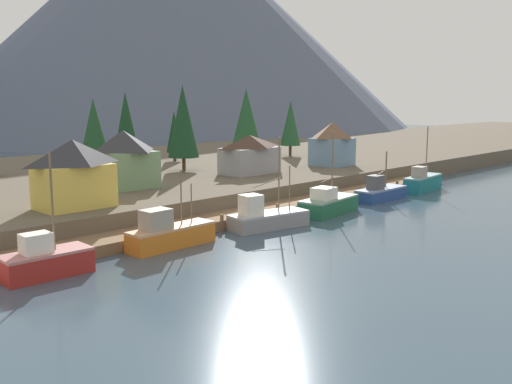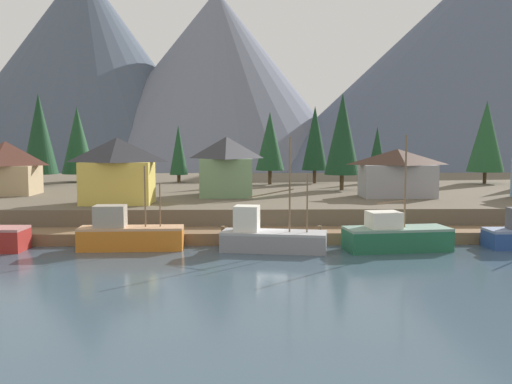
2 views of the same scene
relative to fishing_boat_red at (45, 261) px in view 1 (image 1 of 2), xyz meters
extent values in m
cube|color=#384C5B|center=(22.77, 21.56, -1.65)|extent=(400.00, 400.00, 1.00)
cube|color=brown|center=(22.77, 3.56, -0.65)|extent=(80.00, 4.00, 1.00)
cylinder|color=brown|center=(2.77, 1.76, -0.35)|extent=(0.36, 0.36, 1.60)
cylinder|color=brown|center=(10.77, 1.76, -0.35)|extent=(0.36, 0.36, 1.60)
cylinder|color=brown|center=(18.77, 1.76, -0.35)|extent=(0.36, 0.36, 1.60)
cylinder|color=brown|center=(26.77, 1.76, -0.35)|extent=(0.36, 0.36, 1.60)
cylinder|color=brown|center=(34.77, 1.76, -0.35)|extent=(0.36, 0.36, 1.60)
cylinder|color=brown|center=(42.77, 1.76, -0.35)|extent=(0.36, 0.36, 1.60)
cylinder|color=brown|center=(50.77, 1.76, -0.35)|extent=(0.36, 0.36, 1.60)
cylinder|color=brown|center=(58.77, 1.76, -0.35)|extent=(0.36, 0.36, 1.60)
cube|color=brown|center=(22.77, 33.56, 0.10)|extent=(400.00, 56.00, 2.50)
cone|color=slate|center=(80.90, 131.40, 24.13)|extent=(75.60, 75.60, 50.58)
cone|color=#4C566B|center=(116.06, 137.75, 40.26)|extent=(177.36, 177.36, 82.84)
cube|color=maroon|center=(0.08, 0.00, -0.33)|extent=(6.39, 2.87, 1.65)
cube|color=#AD6C6A|center=(0.08, 0.00, 0.60)|extent=(6.39, 2.87, 0.20)
cube|color=silver|center=(-0.58, 0.02, 1.42)|extent=(2.09, 1.57, 1.44)
cylinder|color=brown|center=(0.78, -0.02, 4.22)|extent=(0.17, 0.17, 7.05)
cube|color=#CC6B1E|center=(11.51, 0.19, -0.34)|extent=(8.25, 2.52, 1.63)
cube|color=tan|center=(11.51, 0.19, 0.57)|extent=(8.25, 2.52, 0.20)
cube|color=gray|center=(9.89, 0.14, 1.53)|extent=(2.48, 1.82, 1.72)
cylinder|color=brown|center=(12.66, 0.22, 3.09)|extent=(0.13, 0.13, 4.83)
cylinder|color=brown|center=(13.82, 0.26, 2.42)|extent=(0.11, 0.11, 3.50)
cube|color=gray|center=(22.82, -0.68, -0.48)|extent=(8.54, 4.16, 1.35)
cube|color=#9F9FA2|center=(22.82, -0.68, 0.29)|extent=(8.54, 4.16, 0.20)
cube|color=silver|center=(20.70, -0.31, 1.39)|extent=(2.16, 2.08, 1.99)
cylinder|color=brown|center=(24.04, -0.89, 4.09)|extent=(0.14, 0.14, 7.40)
cylinder|color=brown|center=(25.37, -1.13, 2.66)|extent=(0.12, 0.12, 4.54)
cylinder|color=brown|center=(22.64, -0.65, 3.41)|extent=(3.45, 0.70, 0.79)
cube|color=#1E5B3D|center=(32.57, -0.63, -0.34)|extent=(8.51, 4.06, 1.63)
cube|color=gray|center=(32.57, -0.63, 0.57)|extent=(8.51, 4.06, 0.20)
cube|color=silver|center=(31.45, -0.78, 1.31)|extent=(2.71, 2.37, 1.28)
cylinder|color=brown|center=(33.16, -0.55, 4.31)|extent=(0.15, 0.15, 7.27)
cylinder|color=brown|center=(32.09, -0.69, 2.69)|extent=(2.67, 0.45, 0.36)
cube|color=navy|center=(44.14, 0.06, -0.49)|extent=(8.15, 2.75, 1.34)
cube|color=#6C7DA2|center=(44.14, 0.06, 0.28)|extent=(8.15, 2.75, 0.20)
cube|color=#4C4C51|center=(42.80, 0.04, 1.24)|extent=(1.98, 1.49, 1.72)
cylinder|color=brown|center=(45.15, 0.07, 2.65)|extent=(0.18, 0.18, 4.53)
cylinder|color=brown|center=(43.80, 0.05, 2.25)|extent=(3.30, 0.18, 0.87)
cube|color=#196B70|center=(54.27, -0.17, -0.20)|extent=(8.40, 3.22, 1.91)
cube|color=#679496|center=(54.27, -0.17, 0.86)|extent=(8.40, 3.22, 0.20)
cube|color=gray|center=(52.80, -0.34, 1.66)|extent=(2.10, 1.76, 1.41)
cylinder|color=brown|center=(55.11, -0.06, 4.32)|extent=(0.14, 0.14, 6.73)
cube|color=#6B8E66|center=(18.61, 18.26, 3.44)|extent=(5.60, 6.59, 4.19)
pyramid|color=#2D2D33|center=(18.61, 18.26, 6.72)|extent=(5.88, 6.92, 2.38)
cube|color=gray|center=(37.22, 16.46, 3.11)|extent=(7.69, 4.57, 3.53)
pyramid|color=#422D23|center=(37.22, 16.46, 5.72)|extent=(8.07, 4.80, 1.69)
cube|color=gold|center=(8.23, 10.63, 3.38)|extent=(6.66, 4.33, 4.08)
pyramid|color=#2D2D33|center=(8.23, 10.63, 6.60)|extent=(7.00, 4.55, 2.35)
cube|color=#6689A8|center=(52.42, 14.11, 3.42)|extent=(5.25, 5.06, 4.15)
pyramid|color=brown|center=(52.42, 14.11, 6.68)|extent=(5.51, 5.31, 2.36)
cylinder|color=#4C3823|center=(24.22, 34.26, 2.34)|extent=(0.50, 0.50, 2.00)
cone|color=#194223|center=(24.22, 34.26, 7.39)|extent=(4.01, 4.01, 8.09)
cylinder|color=#4C3823|center=(30.75, 36.24, 2.29)|extent=(0.50, 0.50, 1.90)
cone|color=#14381E|center=(30.75, 36.24, 7.82)|extent=(3.69, 3.69, 9.15)
cylinder|color=#4C3823|center=(55.03, 35.18, 2.19)|extent=(0.50, 0.50, 1.69)
cone|color=#1E4C28|center=(55.03, 35.18, 8.07)|extent=(5.13, 5.13, 10.06)
cylinder|color=#4C3823|center=(39.72, 36.18, 2.05)|extent=(0.50, 0.50, 1.40)
cone|color=#14381E|center=(39.72, 36.18, 6.08)|extent=(2.64, 2.64, 6.67)
cylinder|color=#4C3823|center=(32.69, 25.01, 2.32)|extent=(0.50, 0.50, 1.94)
cone|color=#14381E|center=(32.69, 25.01, 8.30)|extent=(4.34, 4.34, 10.02)
cylinder|color=#4C3823|center=(58.80, 28.02, 2.28)|extent=(0.50, 0.50, 1.87)
cone|color=#1E4C28|center=(58.80, 28.02, 7.12)|extent=(3.54, 3.54, 7.79)
camera|label=1|loc=(-18.38, -39.39, 11.73)|focal=41.02mm
camera|label=2|loc=(20.35, -44.24, 7.53)|focal=39.50mm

